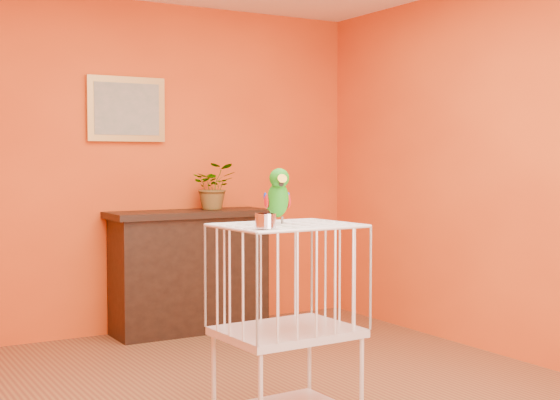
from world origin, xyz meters
TOP-DOWN VIEW (x-y plane):
  - room_shell at (0.00, 0.00)m, footprint 4.50×4.50m
  - console_cabinet at (0.44, 2.02)m, footprint 1.29×0.46m
  - potted_plant at (0.65, 2.03)m, footprint 0.45×0.47m
  - framed_picture at (0.00, 2.22)m, footprint 0.62×0.04m
  - birdcage at (-0.02, -0.24)m, footprint 0.69×0.54m
  - feed_cup at (-0.24, -0.41)m, footprint 0.10×0.10m
  - parrot at (-0.04, -0.18)m, footprint 0.15×0.26m

SIDE VIEW (x-z plane):
  - console_cabinet at x=0.44m, z-range 0.00..0.96m
  - birdcage at x=-0.02m, z-range 0.02..1.05m
  - feed_cup at x=-0.24m, z-range 1.04..1.11m
  - potted_plant at x=0.65m, z-range 0.96..1.25m
  - parrot at x=-0.04m, z-range 1.03..1.32m
  - room_shell at x=0.00m, z-range -0.67..3.83m
  - framed_picture at x=0.00m, z-range 1.50..2.00m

